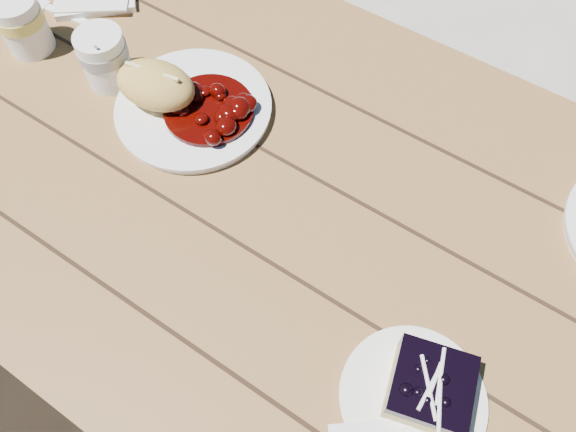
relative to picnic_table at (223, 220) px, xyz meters
The scene contains 11 objects.
ground 0.59m from the picnic_table, 90.00° to the left, with size 60.00×60.00×0.00m, color #B0AB9F.
picnic_table is the anchor object (origin of this frame).
main_plate 0.21m from the picnic_table, 141.14° to the left, with size 0.26×0.26×0.02m, color white.
goulash_stew 0.23m from the picnic_table, 129.15° to the left, with size 0.15×0.15×0.04m, color #3C0402, non-canonical shape.
bread_roll 0.27m from the picnic_table, 158.79° to the left, with size 0.14×0.09×0.07m, color gold.
dessert_plate 0.48m from the picnic_table, 17.89° to the right, with size 0.18×0.18×0.01m, color white.
blueberry_cake 0.50m from the picnic_table, 15.70° to the right, with size 0.12×0.12×0.06m.
fork_dessert 0.48m from the picnic_table, 25.34° to the right, with size 0.03×0.16×0.01m, color white, non-canonical shape.
coffee_cup 0.34m from the picnic_table, 167.48° to the left, with size 0.08×0.08×0.10m, color white.
fork_table 0.49m from the picnic_table, 163.25° to the left, with size 0.03×0.16×0.01m, color white, non-canonical shape.
second_cup 0.49m from the picnic_table, behind, with size 0.08×0.08×0.10m, color white.
Camera 1 is at (0.38, -0.35, 1.49)m, focal length 35.00 mm.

